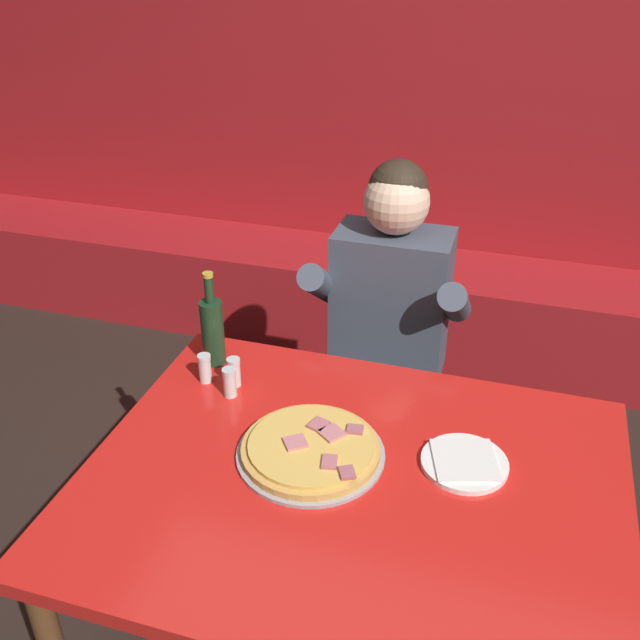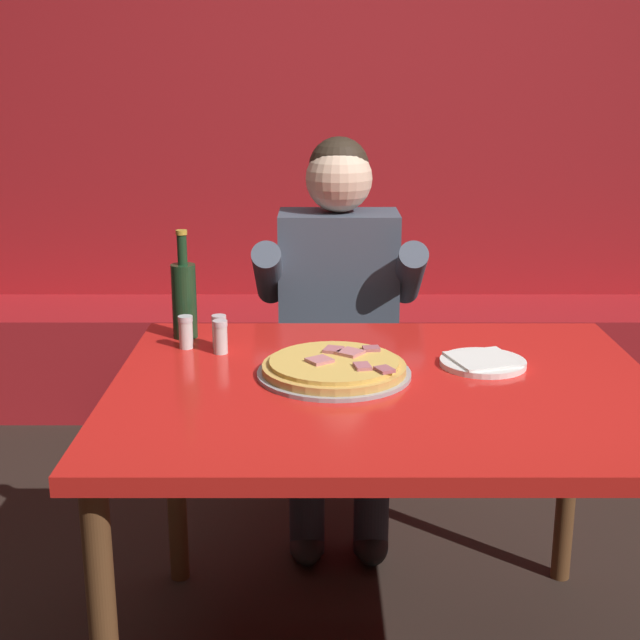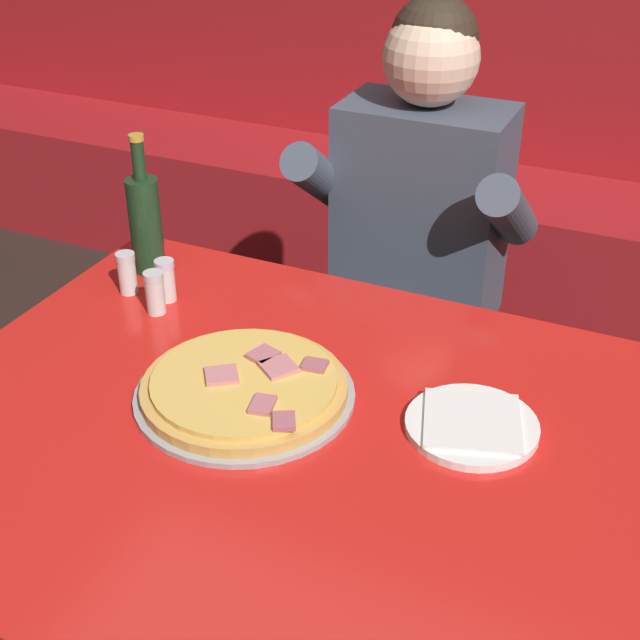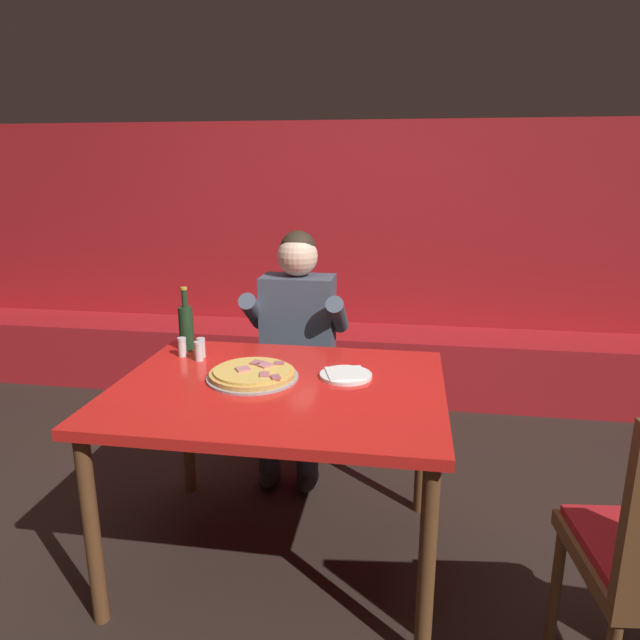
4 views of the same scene
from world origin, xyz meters
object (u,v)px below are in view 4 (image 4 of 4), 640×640
at_px(pizza, 253,374).
at_px(beer_bottle, 186,326).
at_px(shaker_oregano, 199,352).
at_px(plate_white_paper, 346,375).
at_px(shaker_black_pepper, 201,348).
at_px(main_dining_table, 279,404).
at_px(diner_seated_blue_shirt, 295,342).
at_px(shaker_parmesan, 182,348).

distance_m(pizza, beer_bottle, 0.51).
distance_m(pizza, shaker_oregano, 0.33).
relative_size(plate_white_paper, shaker_black_pepper, 2.44).
bearing_deg(main_dining_table, plate_white_paper, 26.36).
height_order(main_dining_table, shaker_black_pepper, shaker_black_pepper).
xyz_separation_m(pizza, beer_bottle, (-0.40, 0.31, 0.09)).
xyz_separation_m(main_dining_table, diner_seated_blue_shirt, (-0.09, 0.78, 0.01)).
bearing_deg(pizza, diner_seated_blue_shirt, 87.99).
xyz_separation_m(plate_white_paper, diner_seated_blue_shirt, (-0.34, 0.65, -0.08)).
relative_size(shaker_black_pepper, shaker_oregano, 1.00).
bearing_deg(shaker_black_pepper, shaker_oregano, -80.57).
distance_m(shaker_parmesan, shaker_black_pepper, 0.09).
relative_size(beer_bottle, shaker_parmesan, 3.40).
distance_m(main_dining_table, pizza, 0.16).
bearing_deg(shaker_parmesan, main_dining_table, -27.94).
relative_size(shaker_parmesan, diner_seated_blue_shirt, 0.07).
bearing_deg(diner_seated_blue_shirt, shaker_black_pepper, -122.38).
distance_m(plate_white_paper, beer_bottle, 0.80).
distance_m(pizza, shaker_parmesan, 0.44).
distance_m(pizza, plate_white_paper, 0.37).
height_order(pizza, plate_white_paper, pizza).
xyz_separation_m(pizza, shaker_oregano, (-0.29, 0.17, 0.02)).
bearing_deg(pizza, shaker_parmesan, 150.55).
xyz_separation_m(pizza, shaker_black_pepper, (-0.29, 0.22, 0.02)).
bearing_deg(beer_bottle, plate_white_paper, -17.56).
bearing_deg(plate_white_paper, shaker_oregano, 171.39).
relative_size(main_dining_table, shaker_oregano, 14.72).
bearing_deg(beer_bottle, diner_seated_blue_shirt, 44.37).
bearing_deg(beer_bottle, shaker_black_pepper, -42.20).
distance_m(pizza, shaker_black_pepper, 0.37).
distance_m(main_dining_table, beer_bottle, 0.66).
bearing_deg(plate_white_paper, main_dining_table, -153.64).
bearing_deg(beer_bottle, shaker_oregano, -52.24).
height_order(main_dining_table, plate_white_paper, plate_white_paper).
bearing_deg(shaker_parmesan, pizza, -29.45).
distance_m(shaker_black_pepper, diner_seated_blue_shirt, 0.61).
distance_m(shaker_parmesan, shaker_oregano, 0.10).
xyz_separation_m(shaker_parmesan, shaker_black_pepper, (0.09, 0.01, 0.00)).
xyz_separation_m(main_dining_table, shaker_oregano, (-0.40, 0.22, 0.12)).
bearing_deg(diner_seated_blue_shirt, beer_bottle, -135.63).
relative_size(shaker_black_pepper, diner_seated_blue_shirt, 0.07).
distance_m(beer_bottle, shaker_black_pepper, 0.15).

